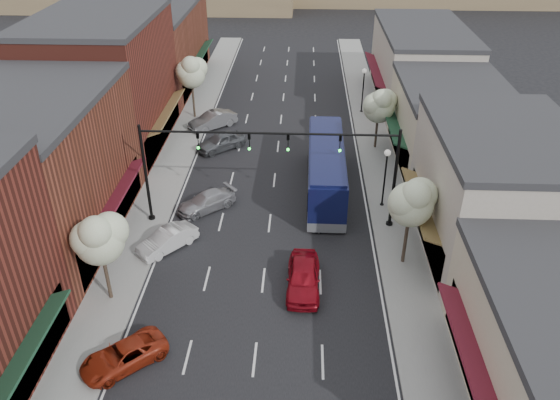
# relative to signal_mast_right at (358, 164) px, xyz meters

# --- Properties ---
(ground) EXTENTS (160.00, 160.00, 0.00)m
(ground) POSITION_rel_signal_mast_right_xyz_m (-5.62, -8.00, -4.62)
(ground) COLOR black
(ground) RESTS_ON ground
(sidewalk_left) EXTENTS (2.80, 73.00, 0.15)m
(sidewalk_left) POSITION_rel_signal_mast_right_xyz_m (-14.02, 10.50, -4.55)
(sidewalk_left) COLOR gray
(sidewalk_left) RESTS_ON ground
(sidewalk_right) EXTENTS (2.80, 73.00, 0.15)m
(sidewalk_right) POSITION_rel_signal_mast_right_xyz_m (2.78, 10.50, -4.55)
(sidewalk_right) COLOR gray
(sidewalk_right) RESTS_ON ground
(curb_left) EXTENTS (0.25, 73.00, 0.17)m
(curb_left) POSITION_rel_signal_mast_right_xyz_m (-12.62, 10.50, -4.55)
(curb_left) COLOR gray
(curb_left) RESTS_ON ground
(curb_right) EXTENTS (0.25, 73.00, 0.17)m
(curb_right) POSITION_rel_signal_mast_right_xyz_m (1.38, 10.50, -4.55)
(curb_right) COLOR gray
(curb_right) RESTS_ON ground
(bldg_left_midnear) EXTENTS (10.14, 14.10, 9.40)m
(bldg_left_midnear) POSITION_rel_signal_mast_right_xyz_m (-19.85, -2.00, 0.03)
(bldg_left_midnear) COLOR brown
(bldg_left_midnear) RESTS_ON ground
(bldg_left_midfar) EXTENTS (10.14, 14.10, 10.90)m
(bldg_left_midfar) POSITION_rel_signal_mast_right_xyz_m (-19.86, 12.00, 0.78)
(bldg_left_midfar) COLOR maroon
(bldg_left_midfar) RESTS_ON ground
(bldg_left_far) EXTENTS (10.14, 18.10, 8.40)m
(bldg_left_far) POSITION_rel_signal_mast_right_xyz_m (-19.84, 28.00, -0.46)
(bldg_left_far) COLOR brown
(bldg_left_far) RESTS_ON ground
(bldg_right_midnear) EXTENTS (9.14, 12.10, 7.90)m
(bldg_right_midnear) POSITION_rel_signal_mast_right_xyz_m (8.10, -2.00, -0.72)
(bldg_right_midnear) COLOR #AFA496
(bldg_right_midnear) RESTS_ON ground
(bldg_right_midfar) EXTENTS (9.14, 12.10, 6.40)m
(bldg_right_midfar) POSITION_rel_signal_mast_right_xyz_m (8.08, 10.00, -1.46)
(bldg_right_midfar) COLOR #BFB398
(bldg_right_midfar) RESTS_ON ground
(bldg_right_far) EXTENTS (9.14, 16.10, 7.40)m
(bldg_right_far) POSITION_rel_signal_mast_right_xyz_m (8.09, 24.00, -0.96)
(bldg_right_far) COLOR #AFA496
(bldg_right_far) RESTS_ON ground
(signal_mast_right) EXTENTS (8.22, 0.46, 7.00)m
(signal_mast_right) POSITION_rel_signal_mast_right_xyz_m (0.00, 0.00, 0.00)
(signal_mast_right) COLOR black
(signal_mast_right) RESTS_ON ground
(signal_mast_left) EXTENTS (8.22, 0.46, 7.00)m
(signal_mast_left) POSITION_rel_signal_mast_right_xyz_m (-11.24, 0.00, 0.00)
(signal_mast_left) COLOR black
(signal_mast_left) RESTS_ON ground
(tree_right_near) EXTENTS (2.85, 2.65, 5.95)m
(tree_right_near) POSITION_rel_signal_mast_right_xyz_m (2.73, -4.05, -0.17)
(tree_right_near) COLOR #47382B
(tree_right_near) RESTS_ON ground
(tree_right_far) EXTENTS (2.85, 2.65, 5.43)m
(tree_right_far) POSITION_rel_signal_mast_right_xyz_m (2.73, 11.95, -0.63)
(tree_right_far) COLOR #47382B
(tree_right_far) RESTS_ON ground
(tree_left_near) EXTENTS (2.85, 2.65, 5.69)m
(tree_left_near) POSITION_rel_signal_mast_right_xyz_m (-13.87, -8.05, -0.40)
(tree_left_near) COLOR #47382B
(tree_left_near) RESTS_ON ground
(tree_left_far) EXTENTS (2.85, 2.65, 6.13)m
(tree_left_far) POSITION_rel_signal_mast_right_xyz_m (-13.87, 17.95, -0.02)
(tree_left_far) COLOR #47382B
(tree_left_far) RESTS_ON ground
(lamp_post_near) EXTENTS (0.44, 0.44, 4.44)m
(lamp_post_near) POSITION_rel_signal_mast_right_xyz_m (2.18, 2.50, -1.62)
(lamp_post_near) COLOR black
(lamp_post_near) RESTS_ON ground
(lamp_post_far) EXTENTS (0.44, 0.44, 4.44)m
(lamp_post_far) POSITION_rel_signal_mast_right_xyz_m (2.18, 20.00, -1.62)
(lamp_post_far) COLOR black
(lamp_post_far) RESTS_ON ground
(coach_bus) EXTENTS (2.69, 11.73, 3.58)m
(coach_bus) POSITION_rel_signal_mast_right_xyz_m (-1.79, 4.59, -2.76)
(coach_bus) COLOR #0E1239
(coach_bus) RESTS_ON ground
(red_hatchback) EXTENTS (1.93, 4.65, 1.57)m
(red_hatchback) POSITION_rel_signal_mast_right_xyz_m (-3.31, -6.57, -3.84)
(red_hatchback) COLOR maroon
(red_hatchback) RESTS_ON ground
(parked_car_a) EXTENTS (4.38, 4.16, 1.15)m
(parked_car_a) POSITION_rel_signal_mast_right_xyz_m (-11.82, -12.57, -4.05)
(parked_car_a) COLOR maroon
(parked_car_a) RESTS_ON ground
(parked_car_b) EXTENTS (3.68, 3.94, 1.32)m
(parked_car_b) POSITION_rel_signal_mast_right_xyz_m (-11.82, -3.16, -3.96)
(parked_car_b) COLOR silver
(parked_car_b) RESTS_ON ground
(parked_car_c) EXTENTS (4.42, 4.09, 1.25)m
(parked_car_c) POSITION_rel_signal_mast_right_xyz_m (-10.13, 1.58, -4.00)
(parked_car_c) COLOR #9D9DA3
(parked_car_c) RESTS_ON ground
(parked_car_d) EXTENTS (4.46, 4.12, 1.48)m
(parked_car_d) POSITION_rel_signal_mast_right_xyz_m (-10.42, 11.23, -3.88)
(parked_car_d) COLOR #505357
(parked_car_d) RESTS_ON ground
(parked_car_e) EXTENTS (4.47, 4.20, 1.50)m
(parked_car_e) POSITION_rel_signal_mast_right_xyz_m (-11.81, 15.73, -3.87)
(parked_car_e) COLOR gray
(parked_car_e) RESTS_ON ground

